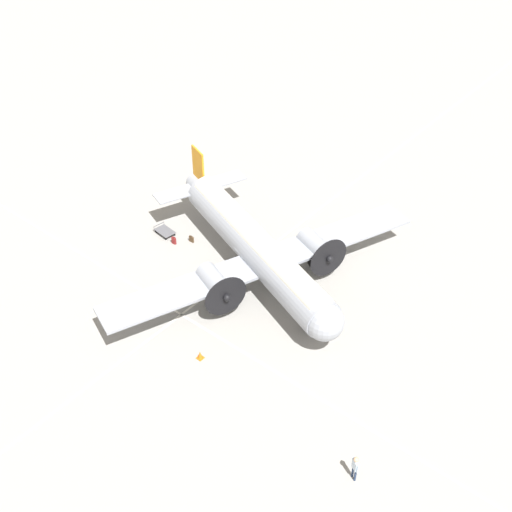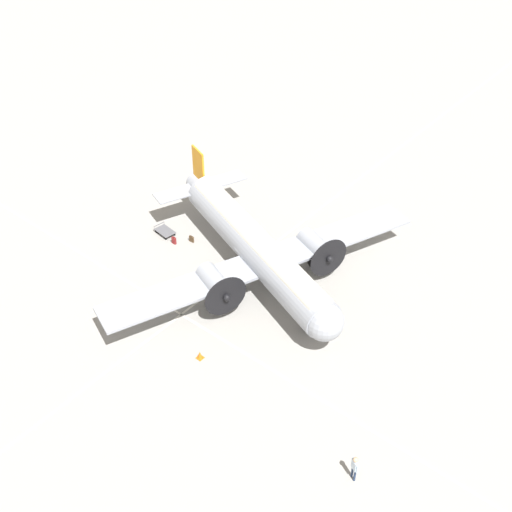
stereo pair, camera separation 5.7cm
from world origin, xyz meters
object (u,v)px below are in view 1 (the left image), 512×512
(suitcase_near_door, at_px, (191,239))
(suitcase_upright_spare, at_px, (174,241))
(airliner_main, at_px, (259,250))
(baggage_cart, at_px, (165,231))
(crew_foreground, at_px, (355,466))
(traffic_cone, at_px, (200,355))

(suitcase_near_door, relative_size, suitcase_upright_spare, 0.89)
(airliner_main, distance_m, suitcase_upright_spare, 8.12)
(suitcase_near_door, bearing_deg, baggage_cart, 14.09)
(crew_foreground, xyz_separation_m, suitcase_near_door, (21.06, -9.71, -0.85))
(suitcase_upright_spare, distance_m, traffic_cone, 12.37)
(airliner_main, relative_size, suitcase_upright_spare, 37.75)
(suitcase_upright_spare, xyz_separation_m, traffic_cone, (-9.81, 7.53, -0.03))
(suitcase_near_door, distance_m, baggage_cart, 2.43)
(airliner_main, bearing_deg, suitcase_near_door, -159.30)
(airliner_main, xyz_separation_m, baggage_cart, (9.19, 0.54, -2.30))
(baggage_cart, relative_size, traffic_cone, 3.10)
(crew_foreground, bearing_deg, baggage_cart, -173.65)
(crew_foreground, relative_size, traffic_cone, 3.19)
(crew_foreground, bearing_deg, suitcase_near_door, -177.13)
(suitcase_near_door, height_order, traffic_cone, traffic_cone)
(baggage_cart, bearing_deg, traffic_cone, -27.16)
(airliner_main, distance_m, baggage_cart, 9.49)
(baggage_cart, bearing_deg, airliner_main, 11.48)
(suitcase_near_door, distance_m, traffic_cone, 12.36)
(crew_foreground, distance_m, baggage_cart, 25.14)
(suitcase_near_door, distance_m, suitcase_upright_spare, 1.37)
(crew_foreground, distance_m, suitcase_upright_spare, 23.63)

